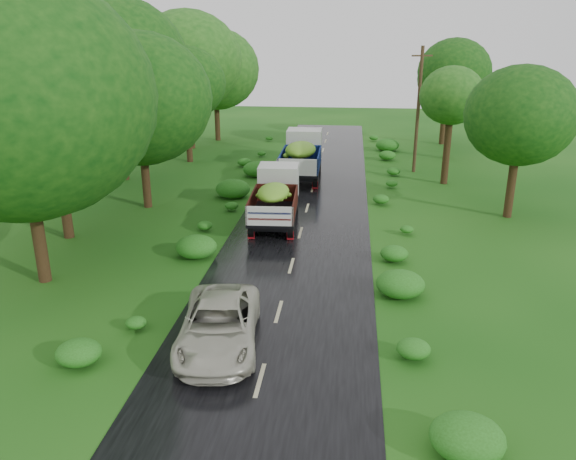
# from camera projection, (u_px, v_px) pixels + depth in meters

# --- Properties ---
(ground) EXTENTS (120.00, 120.00, 0.00)m
(ground) POSITION_uv_depth(u_px,v_px,m) (260.00, 381.00, 15.21)
(ground) COLOR #134A0F
(ground) RESTS_ON ground
(road) EXTENTS (6.50, 80.00, 0.02)m
(road) POSITION_uv_depth(u_px,v_px,m) (282.00, 299.00, 19.90)
(road) COLOR black
(road) RESTS_ON ground
(road_lines) EXTENTS (0.12, 69.60, 0.00)m
(road_lines) POSITION_uv_depth(u_px,v_px,m) (286.00, 286.00, 20.83)
(road_lines) COLOR #BFB78C
(road_lines) RESTS_ON road
(truck_near) EXTENTS (2.35, 5.99, 2.48)m
(truck_near) POSITION_uv_depth(u_px,v_px,m) (276.00, 194.00, 27.62)
(truck_near) COLOR black
(truck_near) RESTS_ON ground
(truck_far) EXTENTS (2.47, 6.71, 2.80)m
(truck_far) POSITION_uv_depth(u_px,v_px,m) (302.00, 153.00, 36.24)
(truck_far) COLOR black
(truck_far) RESTS_ON ground
(car) EXTENTS (2.85, 5.16, 1.37)m
(car) POSITION_uv_depth(u_px,v_px,m) (219.00, 325.00, 16.69)
(car) COLOR beige
(car) RESTS_ON road
(utility_pole) EXTENTS (1.37, 0.60, 8.18)m
(utility_pole) POSITION_uv_depth(u_px,v_px,m) (418.00, 109.00, 36.80)
(utility_pole) COLOR #382616
(utility_pole) RESTS_ON ground
(trees_left) EXTENTS (7.60, 34.08, 9.05)m
(trees_left) POSITION_uv_depth(u_px,v_px,m) (140.00, 78.00, 32.66)
(trees_left) COLOR black
(trees_left) RESTS_ON ground
(trees_right) EXTENTS (5.26, 23.38, 7.77)m
(trees_right) POSITION_uv_depth(u_px,v_px,m) (466.00, 89.00, 36.69)
(trees_right) COLOR black
(trees_right) RESTS_ON ground
(shrubs) EXTENTS (11.90, 44.00, 0.70)m
(shrubs) POSITION_uv_depth(u_px,v_px,m) (304.00, 213.00, 28.22)
(shrubs) COLOR #225F16
(shrubs) RESTS_ON ground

